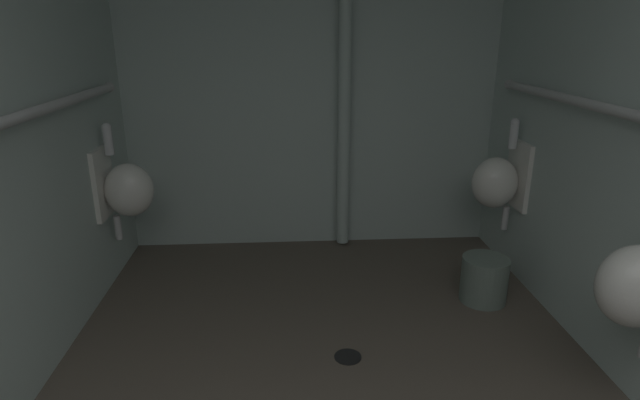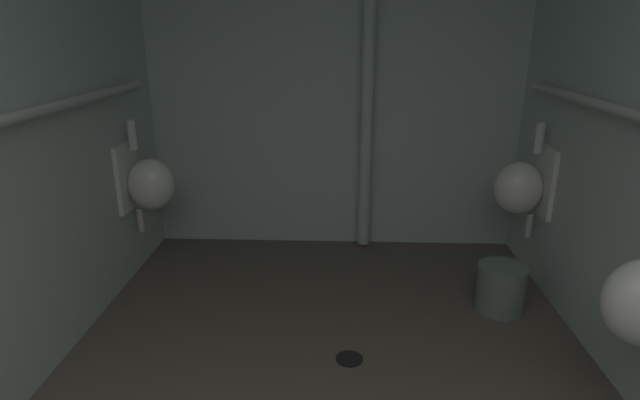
# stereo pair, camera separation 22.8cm
# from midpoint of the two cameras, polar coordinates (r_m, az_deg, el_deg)

# --- Properties ---
(wall_back) EXTENTS (2.82, 0.06, 2.52)m
(wall_back) POSITION_cam_midpoint_polar(r_m,az_deg,el_deg) (3.79, -2.77, 13.39)
(wall_back) COLOR #B2C4BD
(wall_back) RESTS_ON ground
(urinal_left_mid) EXTENTS (0.32, 0.30, 0.76)m
(urinal_left_mid) POSITION_cam_midpoint_polar(r_m,az_deg,el_deg) (3.49, -22.53, 1.18)
(urinal_left_mid) COLOR silver
(urinal_right_far) EXTENTS (0.32, 0.30, 0.76)m
(urinal_right_far) POSITION_cam_midpoint_polar(r_m,az_deg,el_deg) (3.54, 17.41, 2.00)
(urinal_right_far) COLOR silver
(standpipe_back_wall) EXTENTS (0.09, 0.09, 2.47)m
(standpipe_back_wall) POSITION_cam_midpoint_polar(r_m,az_deg,el_deg) (3.70, 0.95, 13.28)
(standpipe_back_wall) COLOR #B2C4BD
(standpipe_back_wall) RESTS_ON ground
(floor_drain) EXTENTS (0.14, 0.14, 0.01)m
(floor_drain) POSITION_cam_midpoint_polar(r_m,az_deg,el_deg) (2.74, 0.63, -17.02)
(floor_drain) COLOR black
(floor_drain) RESTS_ON ground
(waste_bin) EXTENTS (0.28, 0.28, 0.28)m
(waste_bin) POSITION_cam_midpoint_polar(r_m,az_deg,el_deg) (3.30, 15.85, -8.51)
(waste_bin) COLOR slate
(waste_bin) RESTS_ON ground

